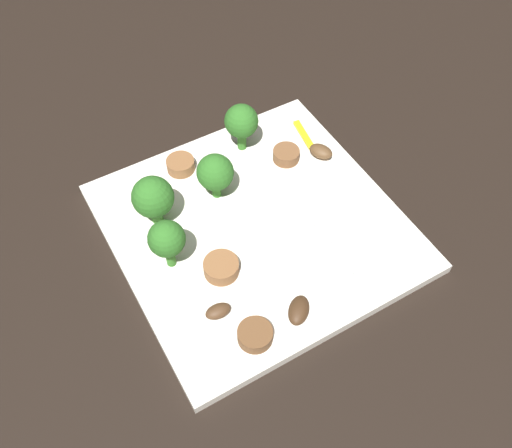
% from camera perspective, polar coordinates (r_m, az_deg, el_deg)
% --- Properties ---
extents(ground_plane, '(1.40, 1.40, 0.00)m').
position_cam_1_polar(ground_plane, '(0.57, -0.00, -0.64)').
color(ground_plane, black).
extents(plate, '(0.27, 0.27, 0.01)m').
position_cam_1_polar(plate, '(0.57, -0.00, -0.32)').
color(plate, white).
rests_on(plate, ground_plane).
extents(fork, '(0.18, 0.03, 0.00)m').
position_cam_1_polar(fork, '(0.56, 7.40, -1.43)').
color(fork, silver).
rests_on(fork, plate).
extents(broccoli_floret_0, '(0.04, 0.04, 0.06)m').
position_cam_1_polar(broccoli_floret_0, '(0.61, -1.46, 10.09)').
color(broccoli_floret_0, '#347525').
rests_on(broccoli_floret_0, plate).
extents(broccoli_floret_1, '(0.04, 0.04, 0.05)m').
position_cam_1_polar(broccoli_floret_1, '(0.56, -4.07, 5.08)').
color(broccoli_floret_1, '#347525').
rests_on(broccoli_floret_1, plate).
extents(broccoli_floret_2, '(0.03, 0.03, 0.06)m').
position_cam_1_polar(broccoli_floret_2, '(0.51, -8.80, -1.64)').
color(broccoli_floret_2, '#347525').
rests_on(broccoli_floret_2, plate).
extents(broccoli_floret_3, '(0.04, 0.04, 0.06)m').
position_cam_1_polar(broccoli_floret_3, '(0.55, -10.20, 2.59)').
color(broccoli_floret_3, '#347525').
rests_on(broccoli_floret_3, plate).
extents(sausage_slice_0, '(0.04, 0.04, 0.01)m').
position_cam_1_polar(sausage_slice_0, '(0.61, -7.50, 5.85)').
color(sausage_slice_0, brown).
rests_on(sausage_slice_0, plate).
extents(sausage_slice_1, '(0.04, 0.04, 0.01)m').
position_cam_1_polar(sausage_slice_1, '(0.49, -0.09, -10.95)').
color(sausage_slice_1, brown).
rests_on(sausage_slice_1, plate).
extents(sausage_slice_2, '(0.04, 0.04, 0.01)m').
position_cam_1_polar(sausage_slice_2, '(0.53, -3.47, -4.34)').
color(sausage_slice_2, brown).
rests_on(sausage_slice_2, plate).
extents(sausage_slice_3, '(0.04, 0.04, 0.01)m').
position_cam_1_polar(sausage_slice_3, '(0.62, 3.02, 6.87)').
color(sausage_slice_3, brown).
rests_on(sausage_slice_3, plate).
extents(mushroom_0, '(0.03, 0.03, 0.01)m').
position_cam_1_polar(mushroom_0, '(0.51, 4.26, -8.53)').
color(mushroom_0, '#422B19').
rests_on(mushroom_0, plate).
extents(mushroom_1, '(0.03, 0.03, 0.01)m').
position_cam_1_polar(mushroom_1, '(0.62, 6.46, 7.17)').
color(mushroom_1, brown).
rests_on(mushroom_1, plate).
extents(mushroom_2, '(0.02, 0.02, 0.01)m').
position_cam_1_polar(mushroom_2, '(0.51, -3.79, -8.63)').
color(mushroom_2, '#4C331E').
rests_on(mushroom_2, plate).
extents(pepper_strip_0, '(0.04, 0.01, 0.00)m').
position_cam_1_polar(pepper_strip_0, '(0.65, 4.76, 8.83)').
color(pepper_strip_0, yellow).
rests_on(pepper_strip_0, plate).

